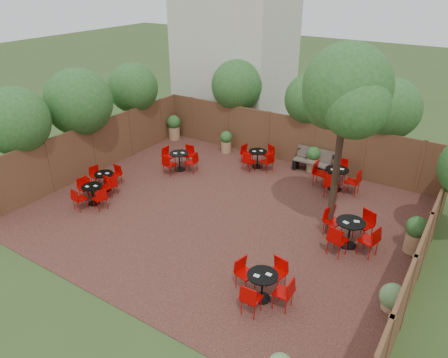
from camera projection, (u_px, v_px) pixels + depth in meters
The scene contains 13 objects.
ground at pixel (223, 214), 13.94m from camera, with size 80.00×80.00×0.00m, color #354F23.
courtyard_paving at pixel (223, 214), 13.93m from camera, with size 12.00×10.00×0.02m, color #381917.
fence_back at pixel (290, 140), 17.25m from camera, with size 12.00×0.08×2.00m, color #4D311C.
fence_left at pixel (94, 148), 16.41m from camera, with size 0.08×10.00×2.00m, color #4D311C.
fence_right at pixel (424, 247), 10.57m from camera, with size 0.08×10.00×2.00m, color #4D311C.
neighbour_building at pixel (235, 44), 20.34m from camera, with size 5.00×4.00×8.00m, color beige.
overhang_foliage at pixel (201, 104), 15.91m from camera, with size 15.37×10.58×2.54m.
courtyard_tree at pixel (346, 95), 11.02m from camera, with size 2.57×2.47×5.65m.
park_bench_left at pixel (315, 160), 16.57m from camera, with size 1.55×0.51×0.96m.
park_bench_right at pixel (313, 161), 16.61m from camera, with size 1.53×0.67×0.92m.
bistro_tables at pixel (241, 193), 14.25m from camera, with size 10.09×8.18×0.94m.
planters at pixel (264, 158), 16.57m from camera, with size 11.92×4.08×1.15m.
low_shrubs at pixel (347, 345), 8.66m from camera, with size 1.95×3.79×0.67m.
Camera 1 is at (6.51, -10.03, 7.26)m, focal length 33.86 mm.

